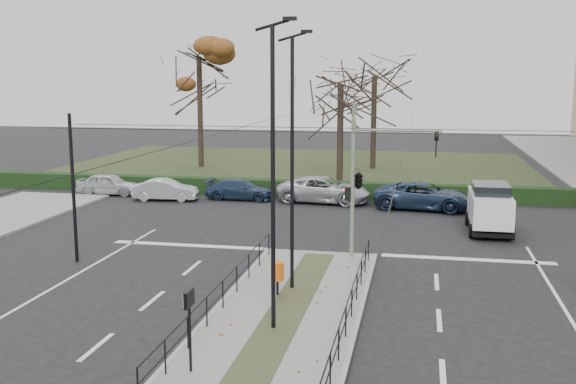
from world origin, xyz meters
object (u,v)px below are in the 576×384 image
at_px(bare_tree_near, 341,91).
at_px(rust_tree, 199,57).
at_px(streetlamp_median_near, 274,176).
at_px(parked_car_second, 166,190).
at_px(traffic_light, 361,178).
at_px(litter_bin, 277,272).
at_px(parked_car_third, 241,189).
at_px(white_van, 490,207).
at_px(parked_car_fourth, 324,190).
at_px(bare_tree_center, 374,83).
at_px(streetlamp_median_far, 293,161).
at_px(info_panel, 189,308).
at_px(parked_car_first, 109,184).
at_px(parked_car_fifth, 424,196).

bearing_deg(bare_tree_near, rust_tree, 153.05).
bearing_deg(streetlamp_median_near, parked_car_second, 119.31).
bearing_deg(bare_tree_near, traffic_light, -80.80).
bearing_deg(litter_bin, parked_car_third, 108.94).
bearing_deg(white_van, parked_car_fourth, 145.40).
bearing_deg(parked_car_fourth, bare_tree_center, -0.19).
distance_m(parked_car_fourth, rust_tree, 20.00).
xyz_separation_m(traffic_light, rust_tree, (-15.43, 25.91, 5.58)).
relative_size(streetlamp_median_far, bare_tree_center, 0.90).
relative_size(info_panel, streetlamp_median_near, 0.24).
bearing_deg(rust_tree, bare_tree_center, 6.34).
xyz_separation_m(traffic_light, white_van, (5.68, 6.23, -2.18)).
distance_m(streetlamp_median_far, parked_car_second, 19.61).
bearing_deg(bare_tree_near, info_panel, -89.92).
xyz_separation_m(parked_car_first, rust_tree, (1.61, 13.57, 8.31)).
bearing_deg(bare_tree_near, parked_car_second, -138.39).
height_order(streetlamp_median_near, parked_car_fourth, streetlamp_median_near).
distance_m(parked_car_fourth, white_van, 10.83).
bearing_deg(info_panel, litter_bin, 81.97).
xyz_separation_m(parked_car_fourth, bare_tree_center, (1.79, 15.10, 6.16)).
relative_size(parked_car_second, parked_car_fifth, 0.71).
bearing_deg(litter_bin, parked_car_first, 129.62).
bearing_deg(traffic_light, bare_tree_near, 99.20).
relative_size(info_panel, white_van, 0.48).
height_order(litter_bin, parked_car_fourth, parked_car_fourth).
distance_m(litter_bin, parked_car_fourth, 17.89).
xyz_separation_m(streetlamp_median_near, parked_car_second, (-11.04, 19.66, -4.01)).
relative_size(traffic_light, litter_bin, 4.94).
bearing_deg(streetlamp_median_far, parked_car_third, 110.86).
distance_m(parked_car_first, bare_tree_near, 16.69).
bearing_deg(parked_car_fifth, white_van, -142.11).
height_order(litter_bin, info_panel, info_panel).
xyz_separation_m(parked_car_fourth, parked_car_fifth, (5.81, -0.99, 0.00)).
bearing_deg(white_van, bare_tree_center, 108.52).
bearing_deg(parked_car_third, traffic_light, -145.09).
relative_size(streetlamp_median_near, white_van, 2.02).
xyz_separation_m(info_panel, parked_car_second, (-9.62, 22.95, -1.15)).
bearing_deg(bare_tree_center, info_panel, -92.51).
relative_size(streetlamp_median_far, bare_tree_near, 0.97).
bearing_deg(streetlamp_median_far, bare_tree_center, 89.15).
distance_m(parked_car_first, parked_car_fifth, 19.64).
xyz_separation_m(parked_car_second, white_van, (18.45, -4.96, 0.59)).
xyz_separation_m(streetlamp_median_far, parked_car_fifth, (4.49, 16.03, -3.84)).
height_order(info_panel, parked_car_second, info_panel).
height_order(streetlamp_median_far, parked_car_third, streetlamp_median_far).
relative_size(parked_car_third, bare_tree_center, 0.43).
relative_size(traffic_light, rust_tree, 0.48).
relative_size(parked_car_second, bare_tree_center, 0.40).
bearing_deg(parked_car_third, white_van, -112.82).
height_order(parked_car_fourth, rust_tree, rust_tree).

